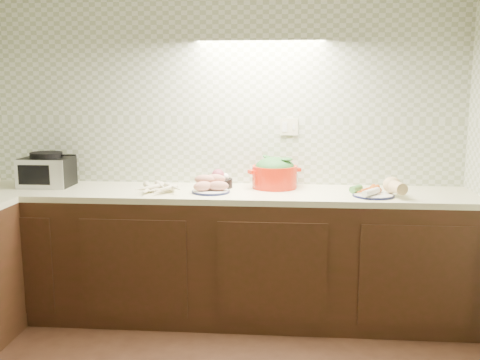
# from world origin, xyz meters

# --- Properties ---
(room) EXTENTS (3.60, 3.60, 2.60)m
(room) POSITION_xyz_m (0.00, 0.00, 1.63)
(room) COLOR black
(room) RESTS_ON ground
(counter) EXTENTS (3.60, 3.60, 0.90)m
(counter) POSITION_xyz_m (-0.68, 0.68, 0.45)
(counter) COLOR black
(counter) RESTS_ON ground
(toaster_oven) EXTENTS (0.35, 0.27, 0.24)m
(toaster_oven) POSITION_xyz_m (-1.17, 1.57, 1.01)
(toaster_oven) COLOR black
(toaster_oven) RESTS_ON counter
(parsnip_pile) EXTENTS (0.32, 0.33, 0.08)m
(parsnip_pile) POSITION_xyz_m (-0.32, 1.43, 0.93)
(parsnip_pile) COLOR beige
(parsnip_pile) RESTS_ON counter
(sweet_potato_plate) EXTENTS (0.26, 0.26, 0.12)m
(sweet_potato_plate) POSITION_xyz_m (0.03, 1.44, 0.94)
(sweet_potato_plate) COLOR #0E123A
(sweet_potato_plate) RESTS_ON counter
(onion_bowl) EXTENTS (0.17, 0.17, 0.13)m
(onion_bowl) POSITION_xyz_m (0.07, 1.62, 0.95)
(onion_bowl) COLOR black
(onion_bowl) RESTS_ON counter
(dutch_oven) EXTENTS (0.42, 0.42, 0.22)m
(dutch_oven) POSITION_xyz_m (0.45, 1.64, 1.01)
(dutch_oven) COLOR red
(dutch_oven) RESTS_ON counter
(veg_plate) EXTENTS (0.35, 0.30, 0.13)m
(veg_plate) POSITION_xyz_m (1.15, 1.41, 0.95)
(veg_plate) COLOR #0E123A
(veg_plate) RESTS_ON counter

